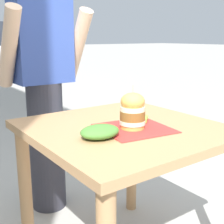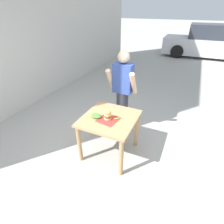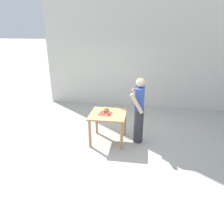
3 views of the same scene
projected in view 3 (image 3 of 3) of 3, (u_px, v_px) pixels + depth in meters
ground_plane at (108, 140)px, 5.77m from camera, size 80.00×80.00×0.00m
patio_table at (108, 119)px, 5.53m from camera, size 0.88×0.90×0.77m
serving_paper at (105, 114)px, 5.48m from camera, size 0.36×0.36×0.00m
sandwich at (105, 110)px, 5.46m from camera, size 0.12×0.12×0.21m
pickle_spear at (107, 115)px, 5.36m from camera, size 0.08×0.08×0.02m
side_salad at (106, 110)px, 5.67m from camera, size 0.18×0.14×0.06m
diner_across_table at (139, 110)px, 5.40m from camera, size 0.55×0.35×1.69m
building_wall at (195, 3)px, 6.81m from camera, size 0.30×10.00×6.95m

